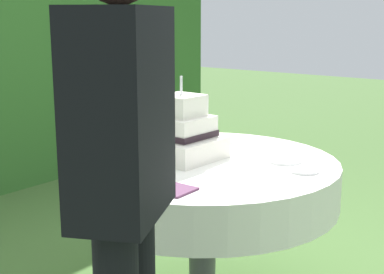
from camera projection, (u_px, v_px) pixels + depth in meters
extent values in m
cylinder|color=#4C4C51|center=(202.00, 244.00, 2.52)|extent=(0.12, 0.12, 0.72)
cylinder|color=olive|center=(203.00, 164.00, 2.44)|extent=(1.16, 1.16, 0.03)
cylinder|color=white|center=(203.00, 181.00, 2.46)|extent=(1.19, 1.19, 0.19)
cube|color=white|center=(181.00, 148.00, 2.46)|extent=(0.32, 0.32, 0.09)
cube|color=white|center=(181.00, 127.00, 2.44)|extent=(0.24, 0.24, 0.09)
cube|color=black|center=(181.00, 133.00, 2.45)|extent=(0.25, 0.25, 0.03)
cube|color=white|center=(181.00, 106.00, 2.42)|extent=(0.17, 0.17, 0.09)
sphere|color=#E04C8C|center=(179.00, 125.00, 2.61)|extent=(0.08, 0.08, 0.08)
cylinder|color=silver|center=(181.00, 85.00, 2.40)|extent=(0.01, 0.01, 0.08)
cylinder|color=white|center=(160.00, 175.00, 2.19)|extent=(0.12, 0.12, 0.01)
cylinder|color=white|center=(221.00, 140.00, 2.79)|extent=(0.14, 0.14, 0.01)
cylinder|color=white|center=(284.00, 161.00, 2.41)|extent=(0.14, 0.14, 0.01)
cylinder|color=white|center=(304.00, 171.00, 2.25)|extent=(0.11, 0.11, 0.01)
cube|color=#603856|center=(174.00, 190.00, 2.01)|extent=(0.14, 0.14, 0.01)
cube|color=black|center=(122.00, 114.00, 1.44)|extent=(0.41, 0.34, 0.55)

